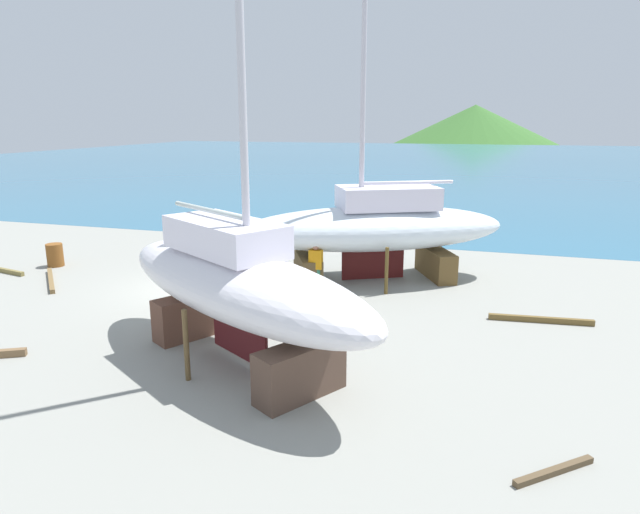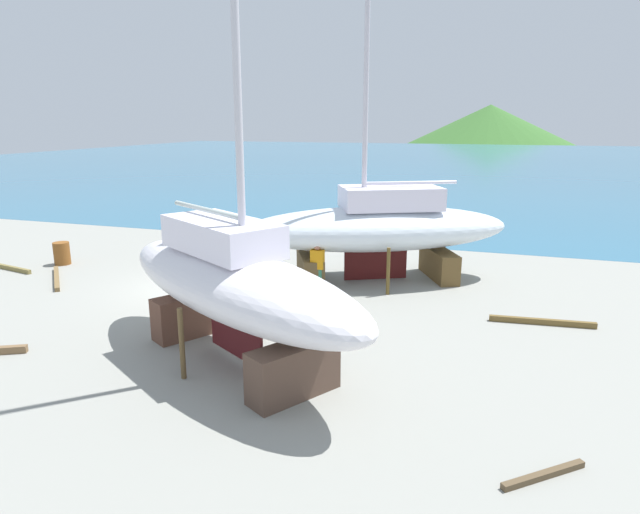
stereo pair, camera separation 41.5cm
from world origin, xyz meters
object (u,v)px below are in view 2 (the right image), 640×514
barrel_blue_faded (62,253)px  barrel_by_slipway (187,248)px  sailboat_small_center (233,282)px  sailboat_large_starboard (378,227)px  worker (317,267)px  barrel_ochre (206,254)px

barrel_blue_faded → barrel_by_slipway: bearing=37.8°
sailboat_small_center → sailboat_large_starboard: 8.01m
worker → barrel_by_slipway: size_ratio=1.89×
sailboat_small_center → barrel_by_slipway: bearing=158.4°
worker → barrel_ochre: size_ratio=2.06×
barrel_by_slipway → barrel_ochre: barrel_ochre is taller
sailboat_large_starboard → worker: (-1.58, -2.03, -1.07)m
barrel_by_slipway → barrel_blue_faded: (-3.88, -3.01, 0.14)m
sailboat_large_starboard → barrel_ochre: bearing=-27.6°
sailboat_small_center → barrel_ochre: 9.73m
worker → barrel_blue_faded: worker is taller
worker → barrel_ochre: 5.92m
sailboat_large_starboard → barrel_by_slipway: bearing=-34.8°
barrel_by_slipway → barrel_blue_faded: 4.91m
worker → barrel_ochre: bearing=-112.0°
sailboat_large_starboard → barrel_by_slipway: sailboat_large_starboard is taller
barrel_by_slipway → barrel_ochre: 1.90m
sailboat_small_center → barrel_ochre: bearing=155.2°
worker → barrel_ochre: (-5.47, 2.21, -0.46)m
sailboat_small_center → barrel_by_slipway: 11.52m
barrel_ochre → barrel_by_slipway: bearing=143.6°
barrel_ochre → barrel_blue_faded: (-5.41, -1.88, 0.04)m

